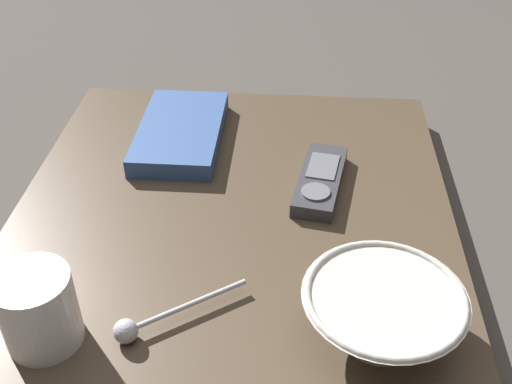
{
  "coord_description": "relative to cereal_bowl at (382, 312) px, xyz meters",
  "views": [
    {
      "loc": [
        -0.08,
        0.63,
        0.56
      ],
      "look_at": [
        -0.03,
        -0.02,
        0.06
      ],
      "focal_mm": 43.24,
      "sensor_mm": 36.0,
      "label": 1
    }
  ],
  "objects": [
    {
      "name": "coffee_mug",
      "position": [
        0.35,
        0.03,
        0.01
      ],
      "size": [
        0.08,
        0.08,
        0.09
      ],
      "color": "white",
      "rests_on": "table"
    },
    {
      "name": "tv_remote_near",
      "position": [
        0.06,
        -0.26,
        -0.03
      ],
      "size": [
        0.08,
        0.16,
        0.02
      ],
      "color": "#38383D",
      "rests_on": "table"
    },
    {
      "name": "table",
      "position": [
        0.18,
        -0.19,
        -0.06
      ],
      "size": [
        0.58,
        0.67,
        0.04
      ],
      "color": "#4C3D2D",
      "rests_on": "ground"
    },
    {
      "name": "teaspoon",
      "position": [
        0.25,
        0.02,
        -0.02
      ],
      "size": [
        0.13,
        0.1,
        0.03
      ],
      "color": "silver",
      "rests_on": "table"
    },
    {
      "name": "paperback_book",
      "position": [
        0.27,
        -0.37,
        -0.02
      ],
      "size": [
        0.12,
        0.22,
        0.03
      ],
      "color": "#33518C",
      "rests_on": "table"
    },
    {
      "name": "ground_plane",
      "position": [
        0.18,
        -0.19,
        -0.08
      ],
      "size": [
        6.0,
        6.0,
        0.0
      ],
      "primitive_type": "plane",
      "color": "#47423D"
    },
    {
      "name": "cereal_bowl",
      "position": [
        0.0,
        0.0,
        0.0
      ],
      "size": [
        0.17,
        0.17,
        0.06
      ],
      "color": "beige",
      "rests_on": "table"
    }
  ]
}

